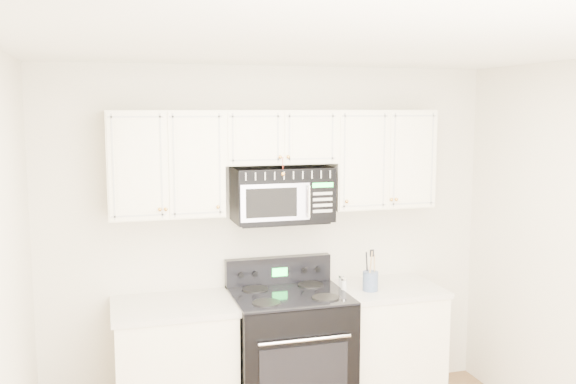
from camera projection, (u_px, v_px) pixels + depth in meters
name	position (u px, v px, depth m)	size (l,w,h in m)	color
room	(357.00, 300.00, 3.31)	(3.51, 3.51, 2.61)	brown
base_cabinet_left	(175.00, 371.00, 4.57)	(0.86, 0.65, 0.92)	white
base_cabinet_right	(381.00, 348.00, 5.01)	(0.86, 0.65, 0.92)	white
range	(289.00, 352.00, 4.76)	(0.83, 0.75, 1.14)	black
upper_cabinets	(277.00, 156.00, 4.73)	(2.44, 0.37, 0.75)	white
microwave	(282.00, 194.00, 4.76)	(0.73, 0.41, 0.40)	black
utensil_crock	(370.00, 280.00, 4.82)	(0.12, 0.12, 0.31)	slate
shaker_salt	(344.00, 285.00, 4.80)	(0.04, 0.04, 0.10)	silver
shaker_pepper	(341.00, 282.00, 4.88)	(0.04, 0.04, 0.10)	silver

